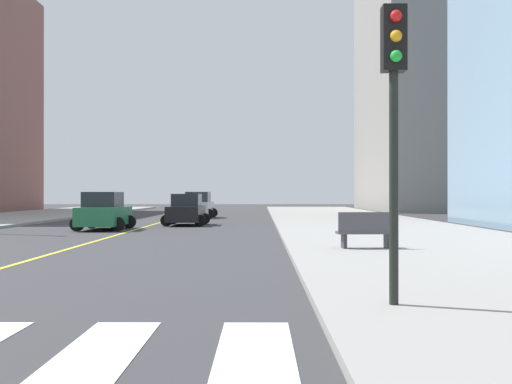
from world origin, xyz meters
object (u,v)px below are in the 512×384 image
Objects in this scene: car_green_second at (104,212)px; traffic_light_near_corner at (394,94)px; car_black_third at (186,211)px; park_bench at (366,231)px; car_silver_nearest at (198,206)px.

traffic_light_near_corner is (9.97, -22.78, 2.45)m from car_green_second.
car_black_third is at bearing -77.06° from traffic_light_near_corner.
car_green_second is at bearing 37.41° from park_bench.
car_silver_nearest is 0.99× the size of traffic_light_near_corner.
car_black_third is (3.62, 4.83, -0.04)m from car_green_second.
car_green_second is 1.05× the size of car_black_third.
park_bench is (11.20, -12.67, -0.21)m from car_green_second.
car_green_second is (-3.19, -16.18, -0.02)m from car_silver_nearest.
park_bench is at bearing -96.97° from traffic_light_near_corner.
car_silver_nearest is 39.62m from traffic_light_near_corner.
car_black_third is 2.24× the size of park_bench.
car_silver_nearest is 16.49m from car_green_second.
traffic_light_near_corner is (6.78, -38.96, 2.43)m from car_silver_nearest.
traffic_light_near_corner reaches higher than car_black_third.
car_silver_nearest is 1.04× the size of car_green_second.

